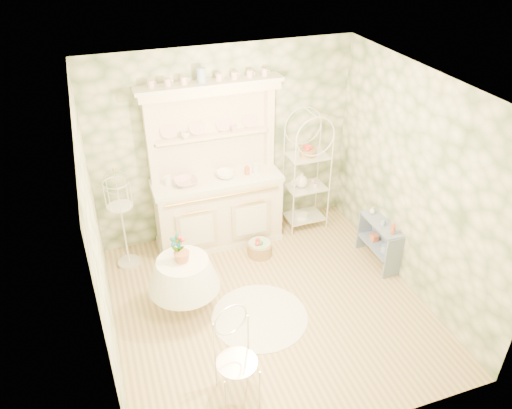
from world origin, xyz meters
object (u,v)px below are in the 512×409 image
object	(u,v)px
side_shelf	(379,242)
cafe_chair	(237,368)
bakers_rack	(307,170)
birdcage_stand	(123,222)
kitchen_dresser	(216,169)
floor_basket	(260,248)
round_table	(184,282)

from	to	relation	value
side_shelf	cafe_chair	world-z (taller)	cafe_chair
bakers_rack	birdcage_stand	distance (m)	2.62
kitchen_dresser	birdcage_stand	world-z (taller)	kitchen_dresser
birdcage_stand	floor_basket	bearing A→B (deg)	-12.69
round_table	floor_basket	size ratio (longest dim) A/B	2.38
bakers_rack	birdcage_stand	bearing A→B (deg)	-178.52
floor_basket	cafe_chair	bearing A→B (deg)	-115.06
floor_basket	side_shelf	bearing A→B (deg)	-24.42
cafe_chair	floor_basket	bearing A→B (deg)	51.86
birdcage_stand	floor_basket	world-z (taller)	birdcage_stand
bakers_rack	side_shelf	world-z (taller)	bakers_rack
kitchen_dresser	bakers_rack	world-z (taller)	kitchen_dresser
kitchen_dresser	birdcage_stand	size ratio (longest dim) A/B	1.70
bakers_rack	birdcage_stand	xyz separation A→B (m)	(-2.61, -0.09, -0.25)
side_shelf	round_table	world-z (taller)	round_table
floor_basket	kitchen_dresser	bearing A→B (deg)	129.85
birdcage_stand	floor_basket	size ratio (longest dim) A/B	4.01
cafe_chair	side_shelf	bearing A→B (deg)	17.37
kitchen_dresser	round_table	xyz separation A→B (m)	(-0.76, -1.22, -0.74)
bakers_rack	side_shelf	bearing A→B (deg)	-63.94
birdcage_stand	cafe_chair	bearing A→B (deg)	-72.92
side_shelf	cafe_chair	xyz separation A→B (m)	(-2.42, -1.42, 0.07)
kitchen_dresser	floor_basket	distance (m)	1.24
side_shelf	birdcage_stand	world-z (taller)	birdcage_stand
side_shelf	kitchen_dresser	bearing A→B (deg)	140.12
kitchen_dresser	cafe_chair	distance (m)	2.76
bakers_rack	round_table	world-z (taller)	bakers_rack
bakers_rack	side_shelf	distance (m)	1.41
cafe_chair	kitchen_dresser	bearing A→B (deg)	65.12
bakers_rack	floor_basket	xyz separation A→B (m)	(-0.88, -0.48, -0.81)
kitchen_dresser	side_shelf	distance (m)	2.37
floor_basket	bakers_rack	bearing A→B (deg)	28.80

